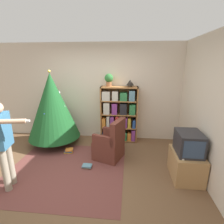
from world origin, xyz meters
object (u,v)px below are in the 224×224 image
Objects in this scene: television at (189,143)px; standing_person at (4,140)px; table_lamp at (130,83)px; bookshelf at (119,115)px; armchair at (110,145)px; potted_plant at (109,79)px; christmas_tree at (52,106)px.

television is 0.36× the size of standing_person.
table_lamp is at bearing 125.64° from standing_person.
table_lamp reaches higher than television.
standing_person is at bearing -133.67° from table_lamp.
bookshelf reaches higher than television.
standing_person reaches higher than armchair.
table_lamp is at bearing 125.19° from television.
christmas_tree is at bearing -163.29° from potted_plant.
christmas_tree is 1.77m from armchair.
bookshelf is 4.53× the size of potted_plant.
armchair is at bearing -112.34° from table_lamp.
armchair is 2.03m from standing_person.
armchair is (1.52, -0.57, -0.71)m from christmas_tree.
potted_plant is at bearing 136.76° from television.
armchair is at bearing -81.80° from potted_plant.
christmas_tree is 2.05m from table_lamp.
christmas_tree is at bearing -166.23° from bookshelf.
television is 0.59× the size of armchair.
bookshelf is 1.62× the size of armchair.
television is (1.35, -1.51, -0.03)m from bookshelf.
table_lamp is at bearing 0.00° from potted_plant.
standing_person is (-3.08, -0.58, 0.18)m from television.
christmas_tree reaches higher than table_lamp.
potted_plant is (1.46, 2.10, 0.80)m from standing_person.
christmas_tree is 1.58m from potted_plant.
television is at bearing 89.91° from armchair.
armchair is 0.61× the size of standing_person.
television is at bearing -48.14° from bookshelf.
potted_plant is at bearing -151.78° from armchair.
bookshelf is 1.72m from christmas_tree.
christmas_tree reaches higher than potted_plant.
table_lamp reaches higher than bookshelf.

